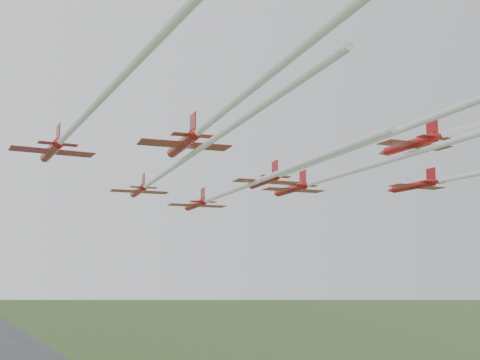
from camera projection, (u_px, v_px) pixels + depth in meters
name	position (u px, v px, depth m)	size (l,w,h in m)	color
jet_lead	(226.00, 193.00, 88.57)	(10.81, 63.99, 2.94)	red
jet_row2_left	(167.00, 171.00, 70.05)	(10.57, 64.07, 2.44)	red
jet_row2_right	(338.00, 175.00, 82.71)	(10.02, 61.40, 2.95)	red
jet_row3_left	(74.00, 127.00, 56.83)	(9.08, 53.98, 2.73)	red
jet_row3_mid	(322.00, 159.00, 64.92)	(10.37, 62.26, 2.60)	red
jet_row3_right	(473.00, 174.00, 80.14)	(8.88, 51.21, 2.67)	red
jet_row4_left	(223.00, 112.00, 47.98)	(10.46, 54.95, 2.73)	red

